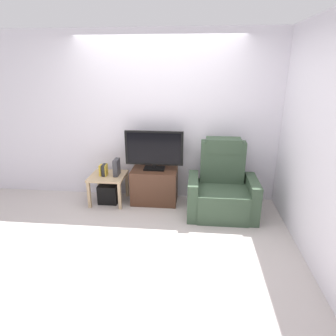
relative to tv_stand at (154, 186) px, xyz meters
The scene contains 12 objects.
ground_plane 0.89m from the tv_stand, 86.73° to the right, with size 6.40×6.40×0.00m, color #BCB2AD.
wall_back 1.07m from the tv_stand, 80.52° to the left, with size 6.40×0.06×2.60m, color silver.
wall_side 2.34m from the tv_stand, 23.60° to the right, with size 0.06×4.48×2.60m, color silver.
tv_stand is the anchor object (origin of this frame).
television 0.59m from the tv_stand, 90.00° to the left, with size 0.89×0.20×0.61m.
recliner_armchair 1.07m from the tv_stand, 14.37° to the right, with size 0.98×0.78×1.08m.
side_table 0.74m from the tv_stand, behind, with size 0.54×0.54×0.46m.
subwoofer_box 0.74m from the tv_stand, behind, with size 0.30×0.30×0.30m, color black.
book_leftmost 0.87m from the tv_stand, behind, with size 0.03×0.11×0.17m, color gold.
book_middle 0.82m from the tv_stand, behind, with size 0.05×0.14×0.18m, color #262626.
book_rightmost 0.80m from the tv_stand, behind, with size 0.03×0.12×0.18m, color gold.
game_console 0.66m from the tv_stand, behind, with size 0.07×0.20×0.26m, color #333338.
Camera 1 is at (0.59, -3.39, 2.06)m, focal length 31.17 mm.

